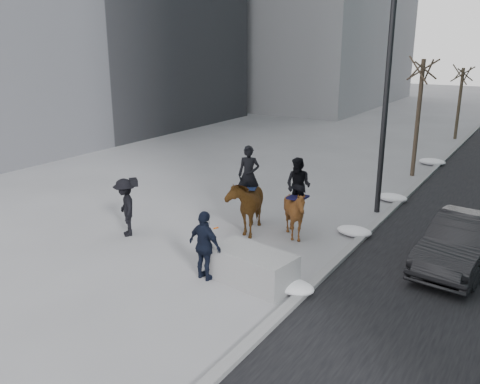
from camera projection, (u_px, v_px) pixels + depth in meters
The scene contains 12 objects.
ground at pixel (217, 255), 13.96m from camera, with size 120.00×120.00×0.00m, color gray.
curb at pixel (418, 184), 20.53m from camera, with size 0.25×90.00×0.12m, color gray.
planter at pixel (253, 267), 12.24m from camera, with size 2.07×1.03×0.83m, color gray.
car_near at pixel (462, 242), 13.04m from camera, with size 1.44×4.12×1.36m, color black.
tree_near at pixel (418, 113), 21.27m from camera, with size 1.20×1.20×5.46m, color #3A2E22, non-canonical shape.
tree_far at pixel (460, 100), 29.50m from camera, with size 1.20×1.20×4.57m, color #352D1F, non-canonical shape.
mounted_left at pixel (246, 200), 15.51m from camera, with size 1.59×2.23×2.63m.
mounted_right at pixel (296, 207), 14.85m from camera, with size 1.36×1.51×2.42m.
feeder at pixel (205, 246), 12.32m from camera, with size 1.09×0.94×1.75m.
camera_crew at pixel (125, 207), 15.13m from camera, with size 1.29×1.22×1.75m.
lamppost at pixel (387, 62), 15.80m from camera, with size 0.25×2.61×9.09m.
snow_piles at pixel (386, 203), 17.88m from camera, with size 1.20×15.52×0.31m.
Camera 1 is at (7.36, -10.56, 5.69)m, focal length 38.00 mm.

